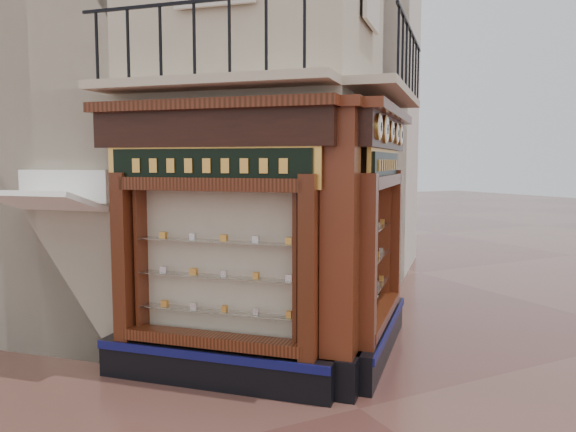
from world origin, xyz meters
TOP-DOWN VIEW (x-y plane):
  - ground at (0.00, 0.00)m, footprint 80.00×80.00m
  - main_building at (0.00, 6.16)m, footprint 11.31×11.31m
  - neighbour_left at (-2.47, 8.63)m, footprint 11.31×11.31m
  - neighbour_right at (2.47, 8.63)m, footprint 11.31×11.31m
  - shopfront_left at (-1.41, 1.57)m, footprint 2.86×2.86m
  - shopfront_right at (1.41, 1.57)m, footprint 2.86×2.86m
  - corner_pilaster at (0.00, 0.50)m, footprint 0.85×0.85m
  - balcony at (0.00, 1.49)m, footprint 5.94×2.97m
  - clock_a at (0.58, 0.48)m, footprint 0.29×0.29m
  - clock_b at (1.03, 0.93)m, footprint 0.33×0.33m
  - clock_c at (1.49, 1.39)m, footprint 0.27×0.27m
  - clock_d at (1.95, 1.85)m, footprint 0.28×0.28m
  - clock_e at (2.33, 2.23)m, footprint 0.30×0.30m
  - awning at (-3.44, 3.23)m, footprint 1.82×1.82m
  - signboard_left at (-1.46, 1.51)m, footprint 2.27×2.27m
  - signboard_right at (1.46, 1.51)m, footprint 1.95×1.95m

SIDE VIEW (x-z plane):
  - ground at x=0.00m, z-range 0.00..0.00m
  - awning at x=-3.44m, z-range -0.18..0.18m
  - corner_pilaster at x=0.00m, z-range -0.04..3.94m
  - shopfront_left at x=-1.41m, z-range -0.01..3.97m
  - shopfront_right at x=1.41m, z-range -0.01..3.97m
  - signboard_left at x=-1.46m, z-range 2.80..3.40m
  - signboard_right at x=1.46m, z-range 2.84..3.36m
  - clock_b at x=1.03m, z-range 3.41..3.83m
  - clock_a at x=0.58m, z-range 3.44..3.80m
  - clock_d at x=1.95m, z-range 3.45..3.79m
  - clock_e at x=2.33m, z-range 3.43..3.81m
  - clock_c at x=1.49m, z-range 3.46..3.78m
  - balcony at x=0.00m, z-range 3.70..4.73m
  - neighbour_left at x=-2.47m, z-range 0.00..11.00m
  - neighbour_right at x=2.47m, z-range 0.00..11.00m
  - main_building at x=0.00m, z-range 0.00..12.00m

